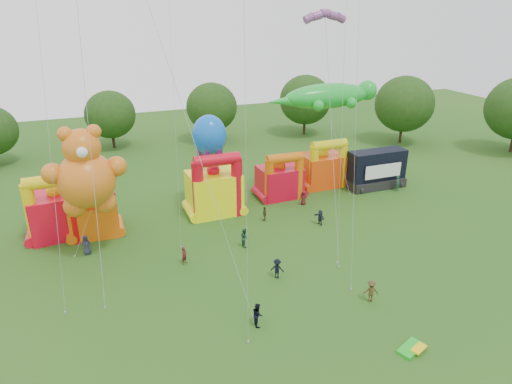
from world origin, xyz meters
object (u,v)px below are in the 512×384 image
object	(u,v)px
bouncy_castle_2	(215,190)
teddy_bear_kite	(86,177)
stage_trailer	(377,170)
spectator_4	(265,214)
octopus_kite	(217,159)
spectator_0	(86,245)
bouncy_castle_0	(57,212)
gecko_kite	(332,116)

from	to	relation	value
bouncy_castle_2	teddy_bear_kite	world-z (taller)	teddy_bear_kite
stage_trailer	spectator_4	world-z (taller)	stage_trailer
octopus_kite	spectator_0	bearing A→B (deg)	-158.24
octopus_kite	spectator_4	size ratio (longest dim) A/B	6.58
stage_trailer	octopus_kite	size ratio (longest dim) A/B	0.68
spectator_0	bouncy_castle_2	bearing A→B (deg)	26.52
bouncy_castle_2	bouncy_castle_0	bearing A→B (deg)	178.55
bouncy_castle_0	octopus_kite	world-z (taller)	octopus_kite
spectator_0	octopus_kite	bearing A→B (deg)	30.15
bouncy_castle_0	gecko_kite	size ratio (longest dim) A/B	0.48
bouncy_castle_0	spectator_0	bearing A→B (deg)	-64.50
bouncy_castle_2	spectator_4	size ratio (longest dim) A/B	4.43
spectator_0	spectator_4	world-z (taller)	spectator_0
bouncy_castle_0	teddy_bear_kite	distance (m)	7.96
stage_trailer	teddy_bear_kite	world-z (taller)	teddy_bear_kite
gecko_kite	spectator_4	xyz separation A→B (m)	(-10.61, -5.51, -8.34)
bouncy_castle_0	octopus_kite	size ratio (longest dim) A/B	0.64
gecko_kite	octopus_kite	size ratio (longest dim) A/B	1.33
stage_trailer	spectator_0	world-z (taller)	stage_trailer
octopus_kite	stage_trailer	bearing A→B (deg)	-2.90
bouncy_castle_2	spectator_4	bearing A→B (deg)	-40.73
bouncy_castle_0	gecko_kite	world-z (taller)	gecko_kite
bouncy_castle_2	gecko_kite	world-z (taller)	gecko_kite
bouncy_castle_0	stage_trailer	size ratio (longest dim) A/B	0.94
bouncy_castle_2	spectator_0	size ratio (longest dim) A/B	3.77
spectator_4	teddy_bear_kite	bearing A→B (deg)	-59.09
stage_trailer	octopus_kite	xyz separation A→B (m)	(-20.06, 1.01, 3.42)
bouncy_castle_0	spectator_4	bearing A→B (deg)	-11.58
spectator_0	spectator_4	bearing A→B (deg)	10.63
bouncy_castle_2	spectator_4	world-z (taller)	bouncy_castle_2
bouncy_castle_2	stage_trailer	size ratio (longest dim) A/B	0.99
stage_trailer	teddy_bear_kite	xyz separation A→B (m)	(-33.46, -5.15, 5.34)
bouncy_castle_2	octopus_kite	distance (m)	3.35
gecko_kite	spectator_4	world-z (taller)	gecko_kite
teddy_bear_kite	octopus_kite	xyz separation A→B (m)	(13.40, 6.16, -1.93)
bouncy_castle_0	stage_trailer	xyz separation A→B (m)	(36.60, -0.14, -0.29)
stage_trailer	octopus_kite	bearing A→B (deg)	177.10
spectator_4	gecko_kite	bearing A→B (deg)	144.40
stage_trailer	teddy_bear_kite	size ratio (longest dim) A/B	0.59
bouncy_castle_0	spectator_0	distance (m)	5.57
teddy_bear_kite	spectator_4	world-z (taller)	teddy_bear_kite
teddy_bear_kite	gecko_kite	xyz separation A→B (m)	(27.55, 6.68, 1.52)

